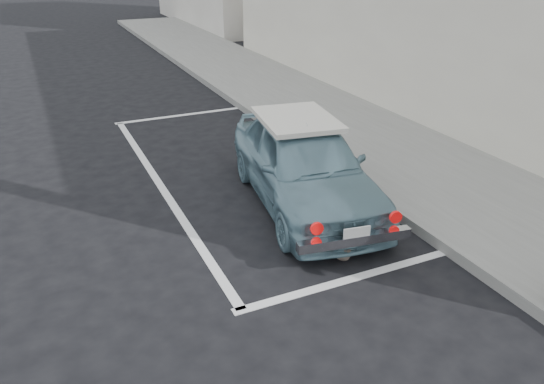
{
  "coord_description": "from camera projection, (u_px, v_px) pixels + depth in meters",
  "views": [
    {
      "loc": [
        -2.51,
        -4.74,
        3.53
      ],
      "look_at": [
        -0.05,
        0.58,
        0.75
      ],
      "focal_mm": 35.0,
      "sensor_mm": 36.0,
      "label": 1
    }
  ],
  "objects": [
    {
      "name": "ground",
      "position": [
        296.0,
        267.0,
        6.35
      ],
      "size": [
        80.0,
        80.0,
        0.0
      ],
      "primitive_type": "plane",
      "color": "black",
      "rests_on": "ground"
    },
    {
      "name": "sidewalk",
      "position": [
        408.0,
        162.0,
        9.17
      ],
      "size": [
        2.8,
        40.0,
        0.15
      ],
      "primitive_type": "cube",
      "color": "slate",
      "rests_on": "ground"
    },
    {
      "name": "pline_rear",
      "position": [
        354.0,
        278.0,
        6.12
      ],
      "size": [
        3.0,
        0.12,
        0.01
      ],
      "primitive_type": "cube",
      "color": "silver",
      "rests_on": "ground"
    },
    {
      "name": "pline_front",
      "position": [
        183.0,
        115.0,
        11.86
      ],
      "size": [
        3.0,
        0.12,
        0.01
      ],
      "primitive_type": "cube",
      "color": "silver",
      "rests_on": "ground"
    },
    {
      "name": "pline_side",
      "position": [
        160.0,
        185.0,
        8.46
      ],
      "size": [
        0.12,
        7.0,
        0.01
      ],
      "primitive_type": "cube",
      "color": "silver",
      "rests_on": "ground"
    },
    {
      "name": "retro_coupe",
      "position": [
        304.0,
        163.0,
        7.62
      ],
      "size": [
        2.02,
        3.87,
        1.26
      ],
      "rotation": [
        0.0,
        0.0,
        -0.15
      ],
      "color": "#6F97A6",
      "rests_on": "ground"
    },
    {
      "name": "cat",
      "position": [
        342.0,
        252.0,
        6.45
      ],
      "size": [
        0.19,
        0.43,
        0.23
      ],
      "rotation": [
        0.0,
        0.0,
        0.0
      ],
      "color": "brown",
      "rests_on": "ground"
    }
  ]
}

